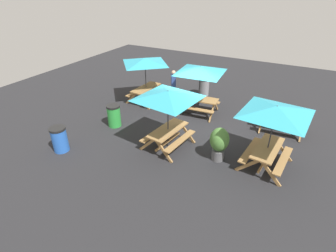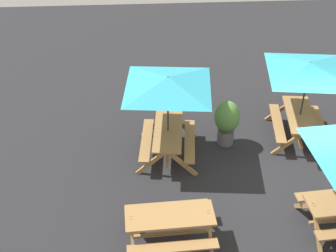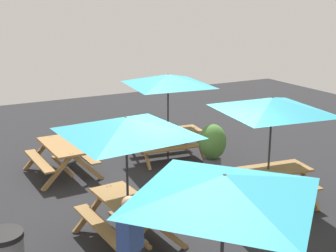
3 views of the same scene
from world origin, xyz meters
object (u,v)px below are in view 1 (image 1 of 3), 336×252
object	(u,v)px
picnic_table_0	(145,64)
picnic_table_4	(200,73)
potted_plant_0	(219,142)
picnic_table_3	(283,118)
picnic_table_1	(168,99)
trash_bin_green	(114,116)
person_standing	(173,85)
trash_bin_blue	(60,139)
picnic_table_2	(275,115)
trash_bin_gray	(204,87)

from	to	relation	value
picnic_table_0	picnic_table_4	size ratio (longest dim) A/B	0.83
potted_plant_0	picnic_table_3	bearing A→B (deg)	-117.41
picnic_table_1	picnic_table_3	distance (m)	5.20
picnic_table_0	picnic_table_4	distance (m)	2.94
picnic_table_4	trash_bin_green	distance (m)	4.27
picnic_table_1	trash_bin_green	size ratio (longest dim) A/B	2.86
picnic_table_1	trash_bin_green	bearing A→B (deg)	-89.21
picnic_table_4	person_standing	bearing A→B (deg)	-26.25
picnic_table_3	picnic_table_4	bearing A→B (deg)	-0.18
picnic_table_0	potted_plant_0	bearing A→B (deg)	61.59
picnic_table_3	trash_bin_blue	world-z (taller)	trash_bin_blue
picnic_table_0	picnic_table_1	bearing A→B (deg)	46.74
picnic_table_3	person_standing	size ratio (longest dim) A/B	1.11
picnic_table_2	picnic_table_3	xyz separation A→B (m)	(-0.14, -2.88, -1.43)
trash_bin_blue	trash_bin_gray	size ratio (longest dim) A/B	1.00
picnic_table_2	picnic_table_3	size ratio (longest dim) A/B	1.51
picnic_table_2	picnic_table_1	bearing A→B (deg)	-75.88
picnic_table_3	trash_bin_blue	xyz separation A→B (m)	(7.10, 5.52, -0.07)
picnic_table_1	picnic_table_4	bearing A→B (deg)	-170.97
trash_bin_green	trash_bin_blue	bearing A→B (deg)	76.70
picnic_table_4	picnic_table_2	bearing A→B (deg)	138.70
picnic_table_1	person_standing	xyz separation A→B (m)	(1.77, -3.90, -1.10)
picnic_table_0	person_standing	world-z (taller)	picnic_table_0
picnic_table_1	trash_bin_gray	xyz separation A→B (m)	(0.66, -5.42, -1.49)
picnic_table_0	potted_plant_0	distance (m)	6.03
picnic_table_2	picnic_table_0	bearing A→B (deg)	-106.78
trash_bin_gray	picnic_table_1	bearing A→B (deg)	96.92
picnic_table_3	person_standing	bearing A→B (deg)	-8.08
trash_bin_green	person_standing	world-z (taller)	person_standing
picnic_table_3	picnic_table_0	bearing A→B (deg)	-1.43
trash_bin_green	person_standing	bearing A→B (deg)	-106.76
picnic_table_3	trash_bin_gray	size ratio (longest dim) A/B	1.90
picnic_table_0	trash_bin_gray	xyz separation A→B (m)	(-2.36, -2.18, -1.49)
picnic_table_3	trash_bin_green	xyz separation A→B (m)	(6.51, 3.05, -0.07)
picnic_table_2	trash_bin_gray	bearing A→B (deg)	-133.68
picnic_table_2	picnic_table_4	distance (m)	4.52
picnic_table_2	potted_plant_0	bearing A→B (deg)	-69.51
trash_bin_blue	trash_bin_gray	distance (m)	8.05
picnic_table_1	picnic_table_2	bearing A→B (deg)	105.77
picnic_table_2	picnic_table_4	world-z (taller)	same
picnic_table_1	trash_bin_green	xyz separation A→B (m)	(2.84, -0.34, -1.49)
picnic_table_2	trash_bin_green	xyz separation A→B (m)	(6.37, 0.17, -1.49)
picnic_table_0	trash_bin_blue	bearing A→B (deg)	-0.53
picnic_table_3	trash_bin_blue	bearing A→B (deg)	35.22
picnic_table_2	trash_bin_gray	size ratio (longest dim) A/B	2.87
picnic_table_0	trash_bin_gray	bearing A→B (deg)	136.47
trash_bin_blue	trash_bin_green	bearing A→B (deg)	-103.30
trash_bin_blue	person_standing	bearing A→B (deg)	-105.36
trash_bin_green	person_standing	distance (m)	3.75
picnic_table_0	picnic_table_2	world-z (taller)	same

